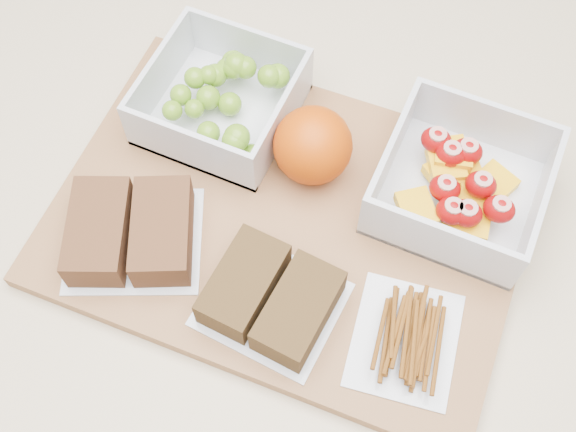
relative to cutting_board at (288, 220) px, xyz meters
name	(u,v)px	position (x,y,z in m)	size (l,w,h in m)	color
counter	(279,374)	(-0.01, -0.02, -0.46)	(1.20, 0.90, 0.90)	beige
cutting_board	(288,220)	(0.00, 0.00, 0.00)	(0.42, 0.30, 0.02)	#99683F
grape_container	(224,98)	(-0.10, 0.08, 0.03)	(0.14, 0.14, 0.06)	silver
fruit_container	(460,185)	(0.13, 0.08, 0.03)	(0.14, 0.14, 0.06)	silver
orange	(313,145)	(0.00, 0.06, 0.04)	(0.07, 0.07, 0.07)	#CF4804
sandwich_bag_left	(131,232)	(-0.12, -0.08, 0.03)	(0.15, 0.15, 0.04)	silver
sandwich_bag_center	(271,298)	(0.02, -0.08, 0.03)	(0.12, 0.11, 0.04)	silver
pretzel_bag	(406,336)	(0.14, -0.07, 0.02)	(0.10, 0.12, 0.02)	silver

